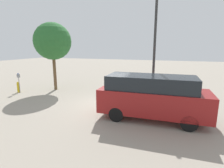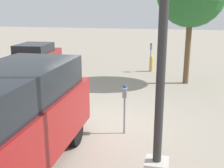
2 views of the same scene
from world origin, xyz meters
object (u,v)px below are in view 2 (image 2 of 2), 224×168
(car_distant, at_px, (35,55))
(parking_meter_near, at_px, (125,98))
(parked_van, at_px, (6,122))
(parking_meter_far, at_px, (151,51))
(lamp_post, at_px, (160,81))
(fire_hydrant, at_px, (151,64))

(car_distant, bearing_deg, parking_meter_near, -144.13)
(parked_van, height_order, car_distant, parked_van)
(parking_meter_near, height_order, parking_meter_far, parking_meter_far)
(parking_meter_far, distance_m, lamp_post, 10.18)
(parking_meter_far, height_order, fire_hydrant, parking_meter_far)
(parking_meter_near, xyz_separation_m, car_distant, (-7.65, -6.71, -0.30))
(lamp_post, relative_size, fire_hydrant, 7.48)
(parking_meter_near, bearing_deg, parking_meter_far, 174.14)
(parking_meter_near, bearing_deg, car_distant, -145.39)
(parking_meter_far, relative_size, fire_hydrant, 1.82)
(car_distant, bearing_deg, parked_van, -159.86)
(car_distant, relative_size, fire_hydrant, 4.83)
(lamp_post, bearing_deg, parking_meter_near, -154.60)
(fire_hydrant, bearing_deg, car_distant, -86.65)
(parked_van, bearing_deg, car_distant, -156.20)
(parked_van, distance_m, car_distant, 11.27)
(parking_meter_far, height_order, lamp_post, lamp_post)
(lamp_post, distance_m, car_distant, 12.60)
(parking_meter_far, bearing_deg, fire_hydrant, 165.09)
(lamp_post, bearing_deg, car_distant, -141.77)
(lamp_post, height_order, parked_van, lamp_post)
(parking_meter_near, bearing_deg, fire_hydrant, 173.96)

